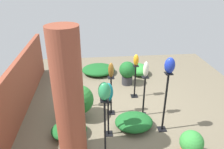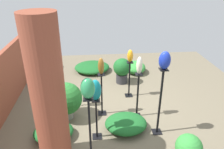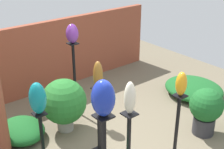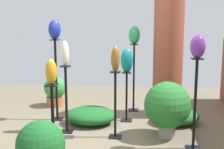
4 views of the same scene
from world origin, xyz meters
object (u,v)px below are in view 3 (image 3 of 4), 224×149
at_px(pedestal_teal, 43,146).
at_px(art_vase_violet, 72,34).
at_px(potted_plant_back_center, 64,102).
at_px(art_vase_cobalt, 103,98).
at_px(art_vase_bronze, 98,75).
at_px(art_vase_teal, 38,98).
at_px(pedestal_bronze, 99,124).
at_px(pedestal_amber, 177,130).
at_px(pedestal_violet, 75,82).
at_px(potted_plant_mid_left, 206,109).
at_px(art_vase_ivory, 130,98).
at_px(art_vase_amber, 181,84).

relative_size(pedestal_teal, art_vase_violet, 2.82).
distance_m(pedestal_teal, potted_plant_back_center, 1.01).
distance_m(art_vase_cobalt, potted_plant_back_center, 2.40).
height_order(art_vase_bronze, art_vase_violet, art_vase_violet).
xyz_separation_m(art_vase_teal, art_vase_violet, (1.18, 1.02, 0.36)).
xyz_separation_m(pedestal_bronze, pedestal_amber, (0.79, -0.79, -0.02)).
xyz_separation_m(art_vase_cobalt, potted_plant_back_center, (0.71, 1.98, -1.17)).
distance_m(art_vase_cobalt, art_vase_violet, 2.59).
relative_size(art_vase_bronze, potted_plant_back_center, 0.44).
xyz_separation_m(art_vase_cobalt, art_vase_violet, (1.15, 2.32, -0.18)).
xyz_separation_m(pedestal_violet, art_vase_bronze, (-0.35, -1.17, 0.65)).
bearing_deg(potted_plant_mid_left, art_vase_cobalt, -169.21).
bearing_deg(pedestal_teal, pedestal_violet, 40.90).
xyz_separation_m(art_vase_violet, potted_plant_mid_left, (1.26, -1.86, -1.04)).
relative_size(pedestal_teal, art_vase_bronze, 2.33).
bearing_deg(pedestal_teal, potted_plant_back_center, 42.45).
height_order(pedestal_violet, art_vase_teal, art_vase_teal).
distance_m(pedestal_teal, art_vase_ivory, 1.49).
height_order(pedestal_teal, pedestal_amber, pedestal_amber).
bearing_deg(pedestal_violet, art_vase_cobalt, -116.28).
bearing_deg(pedestal_violet, pedestal_amber, -77.44).
relative_size(art_vase_teal, potted_plant_back_center, 0.48).
bearing_deg(art_vase_ivory, art_vase_violet, 75.38).
relative_size(pedestal_violet, art_vase_cobalt, 3.78).
bearing_deg(potted_plant_back_center, art_vase_violet, 38.11).
distance_m(art_vase_bronze, art_vase_ivory, 0.84).
height_order(art_vase_amber, potted_plant_back_center, art_vase_amber).
bearing_deg(art_vase_amber, pedestal_amber, -90.00).
bearing_deg(pedestal_teal, art_vase_teal, 0.00).
xyz_separation_m(potted_plant_mid_left, potted_plant_back_center, (-1.70, 1.52, 0.06)).
bearing_deg(pedestal_violet, potted_plant_back_center, -141.89).
height_order(pedestal_bronze, potted_plant_back_center, pedestal_bronze).
distance_m(art_vase_bronze, potted_plant_mid_left, 1.93).
distance_m(art_vase_teal, art_vase_amber, 1.87).
bearing_deg(potted_plant_mid_left, pedestal_amber, -173.63).
bearing_deg(pedestal_violet, art_vase_teal, -139.10).
relative_size(pedestal_teal, art_vase_amber, 2.70).
bearing_deg(art_vase_bronze, art_vase_amber, -45.06).
xyz_separation_m(pedestal_bronze, art_vase_teal, (-0.83, 0.15, 0.65)).
bearing_deg(potted_plant_back_center, pedestal_violet, 38.11).
xyz_separation_m(art_vase_cobalt, art_vase_amber, (1.58, 0.37, -0.49)).
bearing_deg(art_vase_ivory, pedestal_violet, 75.38).
relative_size(art_vase_ivory, art_vase_violet, 1.23).
bearing_deg(pedestal_amber, art_vase_bronze, 134.94).
distance_m(pedestal_bronze, art_vase_teal, 1.06).
bearing_deg(art_vase_ivory, art_vase_cobalt, -152.32).
height_order(art_vase_cobalt, art_vase_ivory, art_vase_cobalt).
relative_size(art_vase_bronze, art_vase_ivory, 0.98).
distance_m(art_vase_teal, potted_plant_mid_left, 2.67).
height_order(art_vase_teal, potted_plant_mid_left, art_vase_teal).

